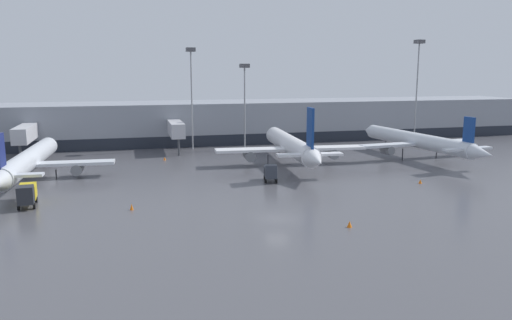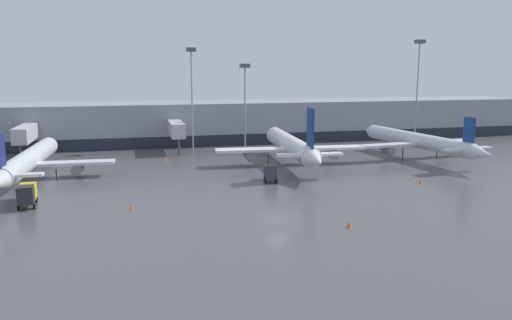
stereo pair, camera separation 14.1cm
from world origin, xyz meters
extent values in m
plane|color=#4C4C51|center=(0.00, 0.00, 0.00)|extent=(320.00, 320.00, 0.00)
cube|color=gray|center=(0.00, 62.00, 4.50)|extent=(160.00, 16.00, 9.00)
cube|color=#1E232D|center=(0.00, 53.95, 1.20)|extent=(156.80, 0.10, 2.40)
cube|color=#BCBCC1|center=(-6.27, 48.66, 4.60)|extent=(2.60, 10.68, 2.80)
cylinder|color=#3F4247|center=(-6.27, 43.92, 1.60)|extent=(0.44, 0.44, 3.20)
cube|color=#BCBCC1|center=(-33.84, 48.07, 4.60)|extent=(2.60, 11.86, 2.80)
cylinder|color=#3F4247|center=(-33.84, 42.74, 1.60)|extent=(0.44, 0.44, 3.20)
cylinder|color=silver|center=(-30.10, 29.41, 2.78)|extent=(4.51, 28.98, 3.01)
cone|color=silver|center=(-29.26, 45.47, 2.78)|extent=(3.03, 3.46, 2.86)
cube|color=silver|center=(-30.13, 28.69, 2.18)|extent=(25.04, 4.11, 0.44)
cube|color=silver|center=(-30.79, 16.15, 3.08)|extent=(9.54, 2.07, 0.35)
cube|color=navy|center=(-30.79, 16.15, 6.03)|extent=(0.49, 2.56, 4.70)
cylinder|color=slate|center=(-23.16, 28.33, 1.27)|extent=(1.81, 3.19, 1.66)
cylinder|color=#2D2D33|center=(-29.61, 38.78, 0.71)|extent=(0.20, 0.20, 1.43)
cylinder|color=#2D2D33|center=(-26.19, 27.76, 0.71)|extent=(0.20, 0.20, 1.43)
cylinder|color=white|center=(11.56, 30.58, 3.37)|extent=(5.24, 26.84, 3.14)
cone|color=white|center=(12.75, 45.60, 3.37)|extent=(3.25, 3.68, 2.99)
cone|color=white|center=(10.32, 14.93, 3.37)|extent=(3.19, 4.93, 2.83)
cube|color=white|center=(11.51, 29.91, 2.74)|extent=(26.21, 5.23, 0.44)
cube|color=white|center=(10.59, 18.35, 3.68)|extent=(10.00, 2.56, 0.35)
cube|color=navy|center=(10.59, 18.35, 7.48)|extent=(0.59, 2.88, 6.35)
cylinder|color=slate|center=(4.24, 30.49, 1.79)|extent=(2.00, 3.62, 1.73)
cylinder|color=slate|center=(18.78, 29.34, 1.79)|extent=(2.00, 3.62, 1.73)
cylinder|color=#2D2D33|center=(12.25, 39.22, 0.98)|extent=(0.20, 0.20, 1.95)
cylinder|color=#2D2D33|center=(7.31, 29.58, 0.98)|extent=(0.20, 0.20, 1.95)
cylinder|color=#2D2D33|center=(15.61, 28.92, 0.98)|extent=(0.20, 0.20, 1.95)
cylinder|color=silver|center=(35.75, 30.31, 3.39)|extent=(5.42, 28.50, 2.71)
cone|color=silver|center=(34.24, 45.91, 3.39)|extent=(2.85, 3.21, 2.57)
cone|color=silver|center=(37.31, 14.17, 3.39)|extent=(2.82, 4.28, 2.44)
cube|color=silver|center=(35.82, 29.60, 2.85)|extent=(23.49, 4.69, 0.44)
cube|color=silver|center=(37.01, 17.32, 3.66)|extent=(8.97, 2.22, 0.35)
cube|color=navy|center=(37.01, 17.32, 6.48)|extent=(0.57, 2.24, 4.56)
cylinder|color=slate|center=(29.31, 28.97, 2.03)|extent=(1.74, 2.83, 1.49)
cylinder|color=slate|center=(42.33, 30.23, 2.03)|extent=(1.74, 2.83, 1.49)
cylinder|color=#2D2D33|center=(34.86, 39.49, 1.09)|extent=(0.20, 0.20, 2.17)
cylinder|color=#2D2D33|center=(32.17, 28.54, 1.09)|extent=(0.20, 0.20, 2.17)
cylinder|color=#2D2D33|center=(39.61, 29.26, 1.09)|extent=(0.20, 0.20, 2.17)
cube|color=#2D333D|center=(4.62, 18.95, 1.36)|extent=(2.19, 2.67, 1.32)
cube|color=#333842|center=(4.23, 17.09, 1.66)|extent=(1.92, 1.76, 1.92)
cylinder|color=black|center=(4.99, 16.87, 0.35)|extent=(0.39, 0.74, 0.70)
cylinder|color=black|center=(3.45, 17.19, 0.35)|extent=(0.39, 0.74, 0.70)
cylinder|color=black|center=(5.48, 19.20, 0.35)|extent=(0.39, 0.74, 0.70)
cylinder|color=black|center=(3.94, 19.52, 0.35)|extent=(0.39, 0.74, 0.70)
cube|color=gold|center=(-27.57, 13.35, 1.55)|extent=(2.13, 3.32, 1.70)
cube|color=#26282D|center=(-27.35, 10.80, 1.74)|extent=(1.93, 2.09, 2.08)
cylinder|color=black|center=(-26.51, 10.79, 0.35)|extent=(0.31, 0.72, 0.70)
cylinder|color=black|center=(-28.18, 10.65, 0.35)|extent=(0.31, 0.72, 0.70)
cylinder|color=black|center=(-26.78, 13.98, 0.35)|extent=(0.31, 0.72, 0.70)
cylinder|color=black|center=(-28.46, 13.84, 0.35)|extent=(0.31, 0.72, 0.70)
cone|color=orange|center=(6.38, -4.80, 0.34)|extent=(0.51, 0.51, 0.67)
cone|color=orange|center=(-15.44, 7.54, 0.37)|extent=(0.41, 0.41, 0.73)
cone|color=orange|center=(24.94, 11.39, 0.29)|extent=(0.48, 0.48, 0.58)
cone|color=orange|center=(-9.27, 39.70, 0.29)|extent=(0.49, 0.49, 0.59)
cylinder|color=gray|center=(-2.62, 51.73, 9.85)|extent=(0.30, 0.30, 19.71)
cube|color=#4C4C51|center=(-2.62, 51.73, 20.11)|extent=(1.80, 1.80, 0.80)
cylinder|color=gray|center=(7.71, 48.51, 8.26)|extent=(0.30, 0.30, 16.52)
cube|color=#4C4C51|center=(7.71, 48.51, 16.92)|extent=(1.80, 1.80, 0.80)
cylinder|color=gray|center=(47.02, 48.74, 10.89)|extent=(0.30, 0.30, 21.79)
cube|color=#4C4C51|center=(47.02, 48.74, 22.19)|extent=(1.80, 1.80, 0.80)
camera|label=1|loc=(-15.39, -50.45, 16.05)|focal=35.00mm
camera|label=2|loc=(-15.26, -50.48, 16.05)|focal=35.00mm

